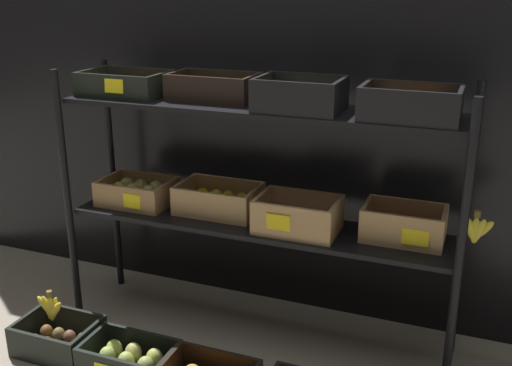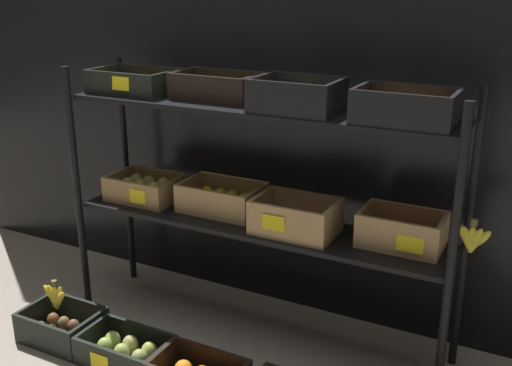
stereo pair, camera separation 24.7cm
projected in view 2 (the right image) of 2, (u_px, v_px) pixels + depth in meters
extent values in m
plane|color=gray|center=(256.00, 332.00, 2.70)|extent=(10.00, 10.00, 0.00)
cube|color=black|center=(295.00, 74.00, 2.66)|extent=(4.04, 0.12, 2.21)
cylinder|color=black|center=(78.00, 194.00, 2.73)|extent=(0.03, 0.03, 1.15)
cylinder|color=black|center=(450.00, 271.00, 2.01)|extent=(0.03, 0.03, 1.15)
cylinder|color=black|center=(126.00, 174.00, 3.02)|extent=(0.03, 0.03, 1.15)
cylinder|color=black|center=(467.00, 234.00, 2.30)|extent=(0.03, 0.03, 1.15)
cube|color=black|center=(256.00, 224.00, 2.53)|extent=(1.61, 0.31, 0.02)
cube|color=black|center=(256.00, 108.00, 2.37)|extent=(1.61, 0.31, 0.02)
cube|color=#A87F51|center=(146.00, 197.00, 2.80)|extent=(0.32, 0.23, 0.01)
cube|color=#A87F51|center=(130.00, 193.00, 2.69)|extent=(0.32, 0.02, 0.10)
cube|color=#A87F51|center=(159.00, 179.00, 2.87)|extent=(0.32, 0.02, 0.10)
cube|color=#A87F51|center=(120.00, 181.00, 2.84)|extent=(0.02, 0.20, 0.10)
cube|color=#A87F51|center=(172.00, 191.00, 2.71)|extent=(0.02, 0.20, 0.10)
ellipsoid|color=#B1BF57|center=(128.00, 187.00, 2.78)|extent=(0.07, 0.07, 0.09)
ellipsoid|color=tan|center=(141.00, 189.00, 2.75)|extent=(0.07, 0.07, 0.09)
ellipsoid|color=#AFBC53|center=(155.00, 191.00, 2.72)|extent=(0.07, 0.07, 0.09)
ellipsoid|color=tan|center=(137.00, 183.00, 2.84)|extent=(0.07, 0.07, 0.09)
ellipsoid|color=tan|center=(149.00, 185.00, 2.81)|extent=(0.07, 0.07, 0.09)
ellipsoid|color=#BCC05C|center=(164.00, 187.00, 2.78)|extent=(0.07, 0.07, 0.09)
cube|color=yellow|center=(138.00, 197.00, 2.66)|extent=(0.08, 0.00, 0.06)
cube|color=tan|center=(222.00, 209.00, 2.65)|extent=(0.35, 0.23, 0.01)
cube|color=tan|center=(209.00, 204.00, 2.54)|extent=(0.35, 0.02, 0.11)
cube|color=tan|center=(234.00, 189.00, 2.72)|extent=(0.35, 0.02, 0.11)
cube|color=tan|center=(190.00, 190.00, 2.71)|extent=(0.02, 0.20, 0.11)
cube|color=tan|center=(256.00, 202.00, 2.56)|extent=(0.02, 0.20, 0.11)
ellipsoid|color=yellow|center=(199.00, 198.00, 2.65)|extent=(0.06, 0.06, 0.08)
ellipsoid|color=yellow|center=(211.00, 201.00, 2.62)|extent=(0.06, 0.06, 0.08)
ellipsoid|color=yellow|center=(225.00, 203.00, 2.60)|extent=(0.06, 0.06, 0.08)
ellipsoid|color=yellow|center=(238.00, 205.00, 2.57)|extent=(0.06, 0.06, 0.08)
ellipsoid|color=yellow|center=(207.00, 194.00, 2.70)|extent=(0.06, 0.06, 0.08)
ellipsoid|color=yellow|center=(221.00, 196.00, 2.68)|extent=(0.06, 0.06, 0.08)
ellipsoid|color=yellow|center=(232.00, 198.00, 2.66)|extent=(0.06, 0.06, 0.08)
ellipsoid|color=yellow|center=(245.00, 201.00, 2.62)|extent=(0.06, 0.06, 0.08)
cube|color=tan|center=(295.00, 231.00, 2.43)|extent=(0.33, 0.23, 0.01)
cube|color=tan|center=(285.00, 224.00, 2.32)|extent=(0.33, 0.02, 0.13)
cube|color=tan|center=(306.00, 206.00, 2.49)|extent=(0.33, 0.02, 0.13)
cube|color=tan|center=(261.00, 208.00, 2.47)|extent=(0.02, 0.19, 0.13)
cube|color=tan|center=(332.00, 221.00, 2.34)|extent=(0.02, 0.19, 0.13)
sphere|color=#672C5E|center=(271.00, 223.00, 2.43)|extent=(0.05, 0.05, 0.05)
sphere|color=#5B235A|center=(285.00, 226.00, 2.40)|extent=(0.05, 0.05, 0.05)
sphere|color=#63275A|center=(298.00, 228.00, 2.38)|extent=(0.05, 0.05, 0.05)
sphere|color=#552F57|center=(313.00, 231.00, 2.35)|extent=(0.05, 0.05, 0.05)
sphere|color=#672A54|center=(278.00, 217.00, 2.49)|extent=(0.05, 0.05, 0.05)
sphere|color=#581B54|center=(291.00, 219.00, 2.46)|extent=(0.05, 0.05, 0.05)
sphere|color=#592D4E|center=(307.00, 222.00, 2.43)|extent=(0.05, 0.05, 0.05)
sphere|color=#6C1D56|center=(321.00, 225.00, 2.40)|extent=(0.05, 0.05, 0.05)
cube|color=yellow|center=(273.00, 223.00, 2.33)|extent=(0.10, 0.01, 0.07)
cube|color=tan|center=(401.00, 244.00, 2.31)|extent=(0.31, 0.21, 0.01)
cube|color=tan|center=(395.00, 237.00, 2.21)|extent=(0.31, 0.02, 0.12)
cube|color=tan|center=(408.00, 219.00, 2.36)|extent=(0.31, 0.02, 0.12)
cube|color=tan|center=(364.00, 221.00, 2.35)|extent=(0.02, 0.17, 0.12)
cube|color=tan|center=(442.00, 235.00, 2.22)|extent=(0.02, 0.17, 0.12)
sphere|color=red|center=(385.00, 233.00, 2.30)|extent=(0.07, 0.07, 0.07)
sphere|color=red|center=(414.00, 239.00, 2.24)|extent=(0.07, 0.07, 0.07)
sphere|color=red|center=(391.00, 229.00, 2.34)|extent=(0.07, 0.07, 0.07)
sphere|color=red|center=(417.00, 234.00, 2.29)|extent=(0.07, 0.07, 0.07)
cube|color=yellow|center=(410.00, 245.00, 2.18)|extent=(0.10, 0.01, 0.06)
cube|color=black|center=(135.00, 91.00, 2.64)|extent=(0.36, 0.24, 0.01)
cube|color=black|center=(117.00, 83.00, 2.53)|extent=(0.36, 0.02, 0.09)
cube|color=black|center=(150.00, 76.00, 2.72)|extent=(0.36, 0.02, 0.09)
cube|color=black|center=(103.00, 77.00, 2.70)|extent=(0.02, 0.21, 0.09)
cube|color=black|center=(167.00, 82.00, 2.55)|extent=(0.02, 0.21, 0.09)
sphere|color=orange|center=(111.00, 82.00, 2.64)|extent=(0.06, 0.06, 0.06)
sphere|color=orange|center=(123.00, 84.00, 2.61)|extent=(0.06, 0.06, 0.06)
sphere|color=orange|center=(136.00, 85.00, 2.58)|extent=(0.06, 0.06, 0.06)
sphere|color=orange|center=(150.00, 86.00, 2.55)|extent=(0.06, 0.06, 0.06)
sphere|color=orange|center=(121.00, 80.00, 2.71)|extent=(0.06, 0.06, 0.06)
sphere|color=orange|center=(133.00, 81.00, 2.67)|extent=(0.06, 0.06, 0.06)
sphere|color=orange|center=(147.00, 82.00, 2.65)|extent=(0.06, 0.06, 0.06)
sphere|color=orange|center=(160.00, 83.00, 2.62)|extent=(0.06, 0.06, 0.06)
cube|color=yellow|center=(121.00, 84.00, 2.51)|extent=(0.09, 0.01, 0.06)
cube|color=black|center=(217.00, 98.00, 2.49)|extent=(0.35, 0.21, 0.01)
cube|color=black|center=(204.00, 88.00, 2.39)|extent=(0.35, 0.02, 0.10)
cube|color=black|center=(229.00, 81.00, 2.55)|extent=(0.35, 0.02, 0.10)
cube|color=black|center=(183.00, 81.00, 2.54)|extent=(0.02, 0.18, 0.10)
cube|color=black|center=(254.00, 88.00, 2.40)|extent=(0.02, 0.18, 0.10)
sphere|color=#88BE39|center=(198.00, 87.00, 2.49)|extent=(0.07, 0.07, 0.07)
sphere|color=#8FC536|center=(213.00, 89.00, 2.46)|extent=(0.07, 0.07, 0.07)
sphere|color=#8CB831|center=(233.00, 90.00, 2.42)|extent=(0.07, 0.07, 0.07)
sphere|color=#83C530|center=(202.00, 85.00, 2.53)|extent=(0.07, 0.07, 0.07)
sphere|color=#86C040|center=(221.00, 87.00, 2.49)|extent=(0.07, 0.07, 0.07)
sphere|color=#8DC841|center=(236.00, 88.00, 2.46)|extent=(0.07, 0.07, 0.07)
cube|color=black|center=(297.00, 110.00, 2.26)|extent=(0.32, 0.24, 0.01)
cube|color=black|center=(285.00, 98.00, 2.14)|extent=(0.32, 0.02, 0.11)
cube|color=black|center=(309.00, 89.00, 2.33)|extent=(0.32, 0.02, 0.11)
cube|color=black|center=(261.00, 90.00, 2.30)|extent=(0.02, 0.21, 0.11)
cube|color=black|center=(336.00, 97.00, 2.17)|extent=(0.02, 0.21, 0.11)
sphere|color=gold|center=(282.00, 99.00, 2.24)|extent=(0.07, 0.07, 0.07)
sphere|color=#D7B258|center=(307.00, 102.00, 2.19)|extent=(0.07, 0.07, 0.07)
sphere|color=#D4C54F|center=(288.00, 96.00, 2.30)|extent=(0.07, 0.07, 0.07)
sphere|color=gold|center=(314.00, 99.00, 2.25)|extent=(0.07, 0.07, 0.07)
cube|color=black|center=(405.00, 122.00, 2.07)|extent=(0.34, 0.22, 0.01)
cube|color=black|center=(398.00, 110.00, 1.97)|extent=(0.34, 0.02, 0.11)
cube|color=black|center=(413.00, 99.00, 2.14)|extent=(0.34, 0.02, 0.11)
cube|color=black|center=(360.00, 100.00, 2.12)|extent=(0.02, 0.19, 0.11)
cube|color=black|center=(456.00, 109.00, 1.98)|extent=(0.02, 0.19, 0.11)
sphere|color=orange|center=(380.00, 109.00, 2.07)|extent=(0.07, 0.07, 0.07)
sphere|color=orange|center=(405.00, 111.00, 2.03)|extent=(0.07, 0.07, 0.07)
sphere|color=orange|center=(428.00, 113.00, 2.00)|extent=(0.07, 0.07, 0.07)
sphere|color=orange|center=(386.00, 106.00, 2.12)|extent=(0.07, 0.07, 0.07)
sphere|color=orange|center=(408.00, 108.00, 2.08)|extent=(0.07, 0.07, 0.07)
sphere|color=orange|center=(433.00, 110.00, 2.05)|extent=(0.07, 0.07, 0.07)
cylinder|color=brown|center=(474.00, 223.00, 2.08)|extent=(0.02, 0.02, 0.02)
ellipsoid|color=yellow|center=(467.00, 238.00, 2.11)|extent=(0.08, 0.03, 0.10)
ellipsoid|color=yellow|center=(468.00, 239.00, 2.10)|extent=(0.07, 0.03, 0.11)
ellipsoid|color=yellow|center=(472.00, 240.00, 2.10)|extent=(0.03, 0.03, 0.10)
ellipsoid|color=yellow|center=(475.00, 241.00, 2.09)|extent=(0.06, 0.03, 0.11)
ellipsoid|color=yellow|center=(479.00, 240.00, 2.09)|extent=(0.09, 0.03, 0.10)
cube|color=black|center=(64.00, 337.00, 2.65)|extent=(0.33, 0.24, 0.01)
cube|color=black|center=(42.00, 336.00, 2.53)|extent=(0.33, 0.02, 0.13)
cube|color=black|center=(81.00, 311.00, 2.73)|extent=(0.33, 0.02, 0.13)
cube|color=black|center=(36.00, 315.00, 2.70)|extent=(0.02, 0.21, 0.13)
cube|color=black|center=(90.00, 333.00, 2.56)|extent=(0.02, 0.21, 0.13)
ellipsoid|color=brown|center=(40.00, 328.00, 2.64)|extent=(0.05, 0.05, 0.07)
ellipsoid|color=brown|center=(51.00, 332.00, 2.62)|extent=(0.05, 0.05, 0.07)
ellipsoid|color=brown|center=(61.00, 335.00, 2.59)|extent=(0.05, 0.05, 0.07)
ellipsoid|color=brown|center=(72.00, 339.00, 2.57)|extent=(0.05, 0.05, 0.07)
ellipsoid|color=brown|center=(53.00, 320.00, 2.71)|extent=(0.05, 0.05, 0.07)
ellipsoid|color=brown|center=(64.00, 323.00, 2.68)|extent=(0.05, 0.05, 0.07)
ellipsoid|color=brown|center=(74.00, 326.00, 2.66)|extent=(0.05, 0.05, 0.07)
ellipsoid|color=brown|center=(86.00, 330.00, 2.63)|extent=(0.05, 0.05, 0.07)
cube|color=black|center=(127.00, 361.00, 2.49)|extent=(0.37, 0.22, 0.01)
cube|color=black|center=(109.00, 362.00, 2.38)|extent=(0.37, 0.02, 0.11)
cube|color=black|center=(141.00, 336.00, 2.55)|extent=(0.37, 0.02, 0.11)
cube|color=black|center=(92.00, 337.00, 2.54)|extent=(0.02, 0.19, 0.11)
cube|color=black|center=(161.00, 360.00, 2.39)|extent=(0.02, 0.19, 0.11)
ellipsoid|color=#A7C25B|center=(105.00, 348.00, 2.49)|extent=(0.07, 0.07, 0.09)
ellipsoid|color=#B1BD59|center=(122.00, 354.00, 2.44)|extent=(0.07, 0.07, 0.09)
ellipsoid|color=#A8B35F|center=(139.00, 360.00, 2.41)|extent=(0.07, 0.07, 0.09)
ellipsoid|color=#ABC253|center=(113.00, 341.00, 2.53)|extent=(0.07, 0.07, 0.09)
ellipsoid|color=tan|center=(130.00, 345.00, 2.50)|extent=(0.07, 0.07, 0.09)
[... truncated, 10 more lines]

